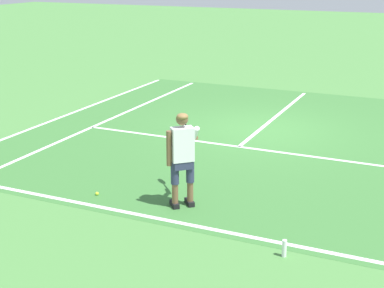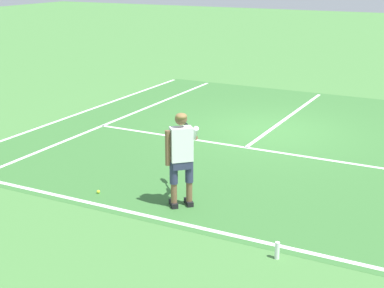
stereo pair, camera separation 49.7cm
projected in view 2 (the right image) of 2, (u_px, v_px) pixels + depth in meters
name	position (u px, v px, depth m)	size (l,w,h in m)	color
ground_plane	(270.00, 130.00, 14.73)	(80.00, 80.00, 0.00)	#477F3D
court_inner_surface	(262.00, 136.00, 14.23)	(10.98, 11.11, 0.00)	#387033
line_baseline	(150.00, 216.00, 9.70)	(10.98, 0.10, 0.01)	white
line_service	(246.00, 147.00, 13.34)	(8.23, 0.10, 0.01)	white
line_centre_service	(289.00, 117.00, 16.05)	(0.10, 6.40, 0.01)	white
line_singles_left	(124.00, 117.00, 16.03)	(0.10, 10.71, 0.01)	white
line_doubles_left	(85.00, 111.00, 16.64)	(0.10, 10.71, 0.01)	white
tennis_player	(181.00, 153.00, 9.84)	(0.71, 1.17, 1.71)	black
tennis_ball_near_feet	(98.00, 192.00, 10.67)	(0.07, 0.07, 0.07)	#CCE02D
water_bottle	(277.00, 250.00, 8.27)	(0.07, 0.07, 0.27)	white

